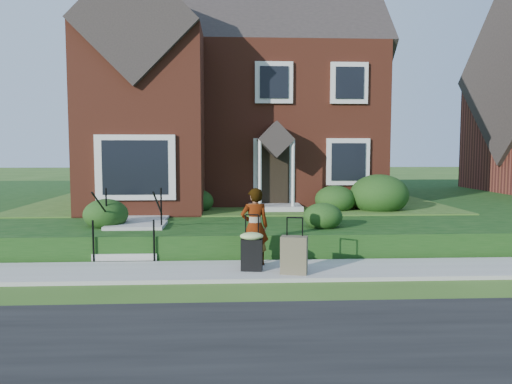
{
  "coord_description": "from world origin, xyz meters",
  "views": [
    {
      "loc": [
        -0.19,
        -9.94,
        2.5
      ],
      "look_at": [
        0.43,
        2.0,
        1.47
      ],
      "focal_mm": 35.0,
      "sensor_mm": 36.0,
      "label": 1
    }
  ],
  "objects": [
    {
      "name": "terrace",
      "position": [
        4.0,
        10.9,
        0.3
      ],
      "size": [
        44.0,
        20.0,
        0.6
      ],
      "primitive_type": "cube",
      "color": "#0F350E",
      "rests_on": "ground"
    },
    {
      "name": "woman",
      "position": [
        0.32,
        0.36,
        0.89
      ],
      "size": [
        0.64,
        0.47,
        1.62
      ],
      "primitive_type": "imported",
      "rotation": [
        0.0,
        0.0,
        3.28
      ],
      "color": "#999999",
      "rests_on": "sidewalk"
    },
    {
      "name": "front_steps",
      "position": [
        -2.5,
        1.84,
        0.47
      ],
      "size": [
        1.4,
        2.02,
        1.5
      ],
      "color": "#9E9B93",
      "rests_on": "ground"
    },
    {
      "name": "walkway",
      "position": [
        -2.5,
        5.0,
        0.63
      ],
      "size": [
        1.2,
        6.0,
        0.06
      ],
      "primitive_type": "cube",
      "color": "#9E9B93",
      "rests_on": "terrace"
    },
    {
      "name": "suitcase_olive",
      "position": [
        1.05,
        -0.43,
        0.45
      ],
      "size": [
        0.57,
        0.4,
        1.11
      ],
      "rotation": [
        0.0,
        0.0,
        -0.25
      ],
      "color": "brown",
      "rests_on": "sidewalk"
    },
    {
      "name": "suitcase_black",
      "position": [
        0.23,
        -0.14,
        0.52
      ],
      "size": [
        0.51,
        0.44,
        1.13
      ],
      "rotation": [
        0.0,
        0.0,
        -0.12
      ],
      "color": "black",
      "rests_on": "sidewalk"
    },
    {
      "name": "main_house",
      "position": [
        -0.21,
        9.61,
        5.26
      ],
      "size": [
        10.4,
        10.2,
        9.4
      ],
      "color": "maroon",
      "rests_on": "terrace"
    },
    {
      "name": "sidewalk",
      "position": [
        0.0,
        0.0,
        0.04
      ],
      "size": [
        60.0,
        1.6,
        0.08
      ],
      "primitive_type": "cube",
      "color": "#9E9B93",
      "rests_on": "ground"
    },
    {
      "name": "foundation_shrubs",
      "position": [
        1.43,
        4.78,
        1.11
      ],
      "size": [
        10.24,
        4.59,
        1.26
      ],
      "color": "black",
      "rests_on": "terrace"
    },
    {
      "name": "ground",
      "position": [
        0.0,
        0.0,
        0.0
      ],
      "size": [
        120.0,
        120.0,
        0.0
      ],
      "primitive_type": "plane",
      "color": "#2D5119",
      "rests_on": "ground"
    }
  ]
}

